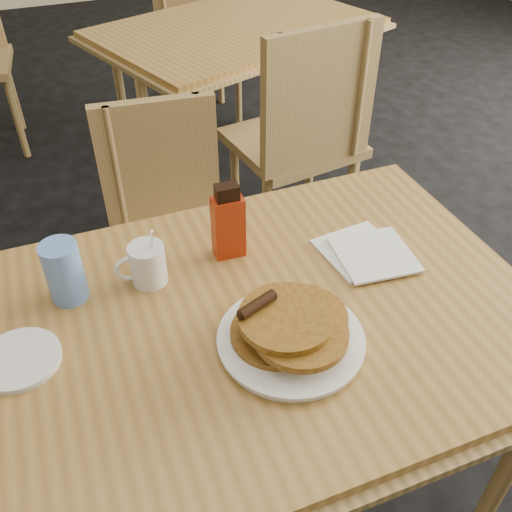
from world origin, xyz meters
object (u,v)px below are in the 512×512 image
(chair_main_far, at_px, (170,210))
(syrup_bottle, at_px, (228,223))
(coffee_mug, at_px, (147,264))
(pancake_plate, at_px, (291,332))
(blue_tumbler, at_px, (64,272))
(chair_neighbor_near, at_px, (304,127))
(chair_neighbor_far, at_px, (195,23))
(neighbor_table, at_px, (236,34))
(main_table, at_px, (247,330))

(chair_main_far, relative_size, syrup_bottle, 4.67)
(coffee_mug, distance_m, syrup_bottle, 0.20)
(pancake_plate, relative_size, coffee_mug, 1.96)
(blue_tumbler, bearing_deg, chair_neighbor_near, 40.63)
(chair_neighbor_far, bearing_deg, chair_neighbor_near, -75.66)
(pancake_plate, distance_m, blue_tumbler, 0.47)
(neighbor_table, height_order, chair_neighbor_far, chair_neighbor_far)
(main_table, height_order, coffee_mug, coffee_mug)
(pancake_plate, bearing_deg, neighbor_table, 73.29)
(chair_main_far, height_order, coffee_mug, coffee_mug)
(chair_main_far, height_order, pancake_plate, pancake_plate)
(main_table, xyz_separation_m, chair_neighbor_far, (0.61, 2.44, -0.18))
(main_table, bearing_deg, blue_tumbler, 149.89)
(chair_main_far, bearing_deg, neighbor_table, 64.10)
(chair_neighbor_near, distance_m, syrup_bottle, 0.98)
(chair_main_far, distance_m, coffee_mug, 0.68)
(main_table, distance_m, chair_neighbor_near, 1.14)
(neighbor_table, distance_m, syrup_bottle, 1.60)
(coffee_mug, relative_size, syrup_bottle, 0.79)
(chair_main_far, xyz_separation_m, syrup_bottle, (0.02, -0.56, 0.33))
(chair_neighbor_near, xyz_separation_m, coffee_mug, (-0.75, -0.80, 0.21))
(main_table, height_order, chair_neighbor_near, chair_neighbor_near)
(main_table, height_order, chair_neighbor_far, chair_neighbor_far)
(main_table, bearing_deg, neighbor_table, 70.83)
(neighbor_table, xyz_separation_m, blue_tumbler, (-0.91, -1.51, 0.11))
(chair_neighbor_near, xyz_separation_m, syrup_bottle, (-0.56, -0.77, 0.24))
(neighbor_table, bearing_deg, chair_neighbor_near, -89.73)
(neighbor_table, relative_size, chair_main_far, 1.68)
(chair_neighbor_near, relative_size, blue_tumbler, 7.36)
(syrup_bottle, bearing_deg, pancake_plate, -83.93)
(chair_neighbor_far, relative_size, pancake_plate, 3.17)
(chair_main_far, height_order, blue_tumbler, blue_tumbler)
(coffee_mug, bearing_deg, blue_tumbler, -167.13)
(chair_main_far, bearing_deg, pancake_plate, -82.11)
(coffee_mug, xyz_separation_m, blue_tumbler, (-0.16, 0.01, 0.02))
(main_table, relative_size, syrup_bottle, 6.82)
(neighbor_table, distance_m, blue_tumbler, 1.76)
(pancake_plate, bearing_deg, chair_main_far, 92.26)
(pancake_plate, bearing_deg, blue_tumbler, 142.55)
(main_table, distance_m, blue_tumbler, 0.39)
(chair_neighbor_near, bearing_deg, chair_main_far, -168.30)
(chair_main_far, xyz_separation_m, coffee_mug, (-0.18, -0.59, 0.29))
(coffee_mug, height_order, blue_tumbler, coffee_mug)
(main_table, bearing_deg, chair_neighbor_near, 58.64)
(main_table, bearing_deg, coffee_mug, 132.27)
(main_table, height_order, pancake_plate, pancake_plate)
(chair_main_far, distance_m, blue_tumbler, 0.74)
(chair_neighbor_far, height_order, chair_neighbor_near, chair_neighbor_near)
(pancake_plate, relative_size, syrup_bottle, 1.55)
(main_table, xyz_separation_m, pancake_plate, (0.05, -0.10, 0.07))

